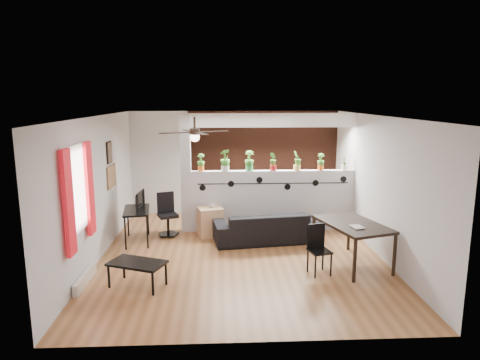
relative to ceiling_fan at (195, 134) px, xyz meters
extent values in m
cube|color=brown|center=(0.80, 0.30, -2.36)|extent=(6.30, 7.10, 0.10)
cube|color=#B7B7BA|center=(0.80, 3.32, -1.01)|extent=(6.30, 0.04, 2.90)
cube|color=#B7B7BA|center=(0.80, -2.72, -1.01)|extent=(6.30, 0.04, 2.90)
cube|color=#B7B7BA|center=(-1.82, 0.30, -1.01)|extent=(0.04, 7.10, 2.90)
cube|color=#B7B7BA|center=(3.42, 0.30, -1.01)|extent=(0.04, 7.10, 2.90)
cube|color=white|center=(0.80, 0.30, 0.34)|extent=(6.30, 7.10, 0.10)
cube|color=#BCBCC1|center=(1.60, 1.80, -1.64)|extent=(3.60, 0.18, 1.35)
cube|color=white|center=(1.60, 1.80, 0.14)|extent=(3.60, 0.18, 0.30)
cube|color=#BCBCC1|center=(-0.31, 1.80, -1.01)|extent=(0.22, 0.20, 2.60)
cube|color=brown|center=(1.60, 3.27, -1.01)|extent=(3.90, 0.05, 2.60)
cube|color=black|center=(1.60, 1.70, -1.23)|extent=(3.31, 0.01, 0.02)
cylinder|color=black|center=(0.05, 1.70, -1.31)|extent=(0.14, 0.01, 0.14)
cylinder|color=black|center=(0.67, 1.70, -1.23)|extent=(0.14, 0.01, 0.14)
cylinder|color=black|center=(1.29, 1.70, -1.15)|extent=(0.14, 0.01, 0.14)
cylinder|color=black|center=(1.91, 1.70, -1.31)|extent=(0.14, 0.01, 0.14)
cylinder|color=black|center=(2.53, 1.70, -1.23)|extent=(0.14, 0.01, 0.14)
cylinder|color=black|center=(3.15, 1.70, -1.15)|extent=(0.14, 0.01, 0.14)
cube|color=white|center=(-1.78, -0.90, -0.76)|extent=(0.02, 0.95, 1.25)
cube|color=white|center=(-1.77, -0.90, -0.76)|extent=(0.04, 1.05, 1.35)
cube|color=red|center=(-1.73, -1.40, -0.86)|extent=(0.06, 0.30, 1.55)
cube|color=red|center=(-1.73, -0.40, -0.86)|extent=(0.06, 0.30, 1.55)
cube|color=silver|center=(-1.74, -0.90, -2.22)|extent=(0.08, 1.00, 0.18)
cube|color=#956C48|center=(-1.78, 1.25, -0.96)|extent=(0.03, 0.60, 0.45)
cube|color=#8C7259|center=(-1.78, 1.20, -0.46)|extent=(0.03, 0.30, 0.40)
cube|color=black|center=(-1.78, 1.20, -0.46)|extent=(0.02, 0.34, 0.44)
cylinder|color=black|center=(0.00, 0.00, 0.19)|extent=(0.04, 0.04, 0.20)
cylinder|color=black|center=(0.00, 0.00, 0.04)|extent=(0.18, 0.18, 0.10)
sphere|color=white|center=(0.00, 0.00, -0.05)|extent=(0.17, 0.17, 0.17)
cube|color=black|center=(0.32, 0.12, 0.03)|extent=(0.55, 0.29, 0.01)
cube|color=black|center=(-0.12, 0.32, 0.03)|extent=(0.29, 0.55, 0.01)
cube|color=black|center=(-0.32, -0.12, 0.03)|extent=(0.55, 0.29, 0.01)
cube|color=black|center=(0.12, -0.32, 0.03)|extent=(0.29, 0.55, 0.01)
cylinder|color=orange|center=(0.02, 1.80, -0.90)|extent=(0.13, 0.13, 0.12)
imported|color=#275C1A|center=(0.02, 1.80, -0.72)|extent=(0.20, 0.17, 0.28)
cylinder|color=silver|center=(0.55, 1.80, -0.90)|extent=(0.17, 0.17, 0.12)
imported|color=#275C1A|center=(0.55, 1.80, -0.68)|extent=(0.32, 0.31, 0.37)
cylinder|color=green|center=(1.07, 1.80, -0.90)|extent=(0.16, 0.16, 0.12)
imported|color=#275C1A|center=(1.07, 1.80, -0.69)|extent=(0.24, 0.20, 0.34)
cylinder|color=#B3201C|center=(1.60, 1.80, -0.90)|extent=(0.14, 0.14, 0.12)
imported|color=#275C1A|center=(1.60, 1.80, -0.71)|extent=(0.19, 0.23, 0.30)
cylinder|color=#DCC54D|center=(2.13, 1.80, -0.90)|extent=(0.15, 0.15, 0.12)
imported|color=#275C1A|center=(2.13, 1.80, -0.70)|extent=(0.28, 0.27, 0.33)
cylinder|color=orange|center=(2.65, 1.80, -0.90)|extent=(0.13, 0.13, 0.12)
imported|color=#275C1A|center=(2.65, 1.80, -0.73)|extent=(0.20, 0.17, 0.28)
cylinder|color=white|center=(3.18, 1.80, -0.90)|extent=(0.12, 0.12, 0.12)
imported|color=#275C1A|center=(3.18, 1.80, -0.73)|extent=(0.19, 0.21, 0.26)
imported|color=black|center=(1.37, 1.03, -2.02)|extent=(2.12, 1.06, 0.59)
cube|color=tan|center=(0.21, 1.46, -2.01)|extent=(0.61, 0.57, 0.61)
imported|color=gray|center=(0.26, 1.46, -1.65)|extent=(0.15, 0.15, 0.10)
cube|color=black|center=(-1.28, 1.10, -1.64)|extent=(0.63, 1.01, 0.04)
cylinder|color=black|center=(-1.42, 0.64, -1.99)|extent=(0.03, 0.03, 0.65)
cylinder|color=black|center=(-1.01, 0.70, -1.99)|extent=(0.03, 0.03, 0.65)
cylinder|color=black|center=(-1.55, 1.50, -1.99)|extent=(0.03, 0.03, 0.65)
cylinder|color=black|center=(-1.13, 1.56, -1.99)|extent=(0.03, 0.03, 0.65)
imported|color=black|center=(-1.28, 1.25, -1.53)|extent=(0.34, 0.08, 0.19)
cylinder|color=black|center=(-0.69, 1.46, -2.28)|extent=(0.47, 0.47, 0.04)
cylinder|color=black|center=(-0.69, 1.46, -2.08)|extent=(0.05, 0.05, 0.40)
cube|color=black|center=(-0.69, 1.46, -1.86)|extent=(0.49, 0.49, 0.06)
cube|color=black|center=(-0.75, 1.62, -1.60)|extent=(0.36, 0.18, 0.44)
cube|color=black|center=(2.75, -0.31, -1.57)|extent=(1.22, 1.59, 0.05)
cylinder|color=black|center=(2.57, -1.06, -1.96)|extent=(0.06, 0.06, 0.72)
cylinder|color=black|center=(3.31, -0.83, -1.96)|extent=(0.06, 0.06, 0.72)
cylinder|color=black|center=(2.18, 0.21, -1.96)|extent=(0.06, 0.06, 0.72)
cylinder|color=black|center=(2.92, 0.43, -1.96)|extent=(0.06, 0.06, 0.72)
imported|color=gray|center=(2.65, -0.61, -1.53)|extent=(0.22, 0.27, 0.02)
cube|color=black|center=(2.08, -0.71, -1.91)|extent=(0.41, 0.41, 0.03)
cube|color=black|center=(2.04, -0.56, -1.69)|extent=(0.32, 0.10, 0.43)
cube|color=black|center=(1.98, -0.88, -2.11)|extent=(0.03, 0.03, 0.40)
cube|color=black|center=(2.25, -0.81, -2.11)|extent=(0.03, 0.03, 0.40)
cube|color=black|center=(1.91, -0.60, -1.90)|extent=(0.03, 0.03, 0.82)
cube|color=black|center=(2.18, -0.53, -1.90)|extent=(0.03, 0.03, 0.82)
cube|color=black|center=(-0.88, -1.04, -1.93)|extent=(0.98, 0.77, 0.04)
cylinder|color=black|center=(-1.32, -1.07, -2.13)|extent=(0.04, 0.04, 0.36)
cylinder|color=black|center=(-0.59, -1.37, -2.13)|extent=(0.04, 0.04, 0.36)
cylinder|color=black|center=(-1.17, -0.70, -2.13)|extent=(0.04, 0.04, 0.36)
cylinder|color=black|center=(-0.44, -1.00, -2.13)|extent=(0.04, 0.04, 0.36)
camera|label=1|loc=(0.42, -7.41, 0.61)|focal=32.00mm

